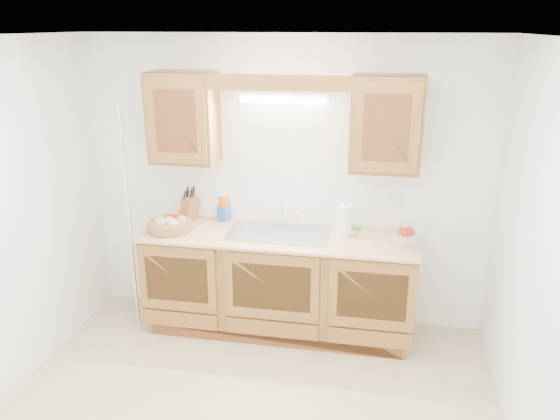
% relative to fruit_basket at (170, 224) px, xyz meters
% --- Properties ---
extents(room, '(3.52, 3.50, 2.50)m').
position_rel_fruit_basket_xyz_m(room, '(0.93, -1.12, 0.30)').
color(room, '#C9B391').
rests_on(room, ground).
extents(base_cabinets, '(2.20, 0.60, 0.86)m').
position_rel_fruit_basket_xyz_m(base_cabinets, '(0.93, 0.08, -0.51)').
color(base_cabinets, '#905D2A').
rests_on(base_cabinets, ground).
extents(countertop, '(2.30, 0.63, 0.04)m').
position_rel_fruit_basket_xyz_m(countertop, '(0.93, 0.06, -0.07)').
color(countertop, '#E1B176').
rests_on(countertop, base_cabinets).
extents(upper_cabinet_left, '(0.55, 0.33, 0.75)m').
position_rel_fruit_basket_xyz_m(upper_cabinet_left, '(0.10, 0.21, 0.87)').
color(upper_cabinet_left, '#905D2A').
rests_on(upper_cabinet_left, room).
extents(upper_cabinet_right, '(0.55, 0.33, 0.75)m').
position_rel_fruit_basket_xyz_m(upper_cabinet_right, '(1.76, 0.21, 0.87)').
color(upper_cabinet_right, '#905D2A').
rests_on(upper_cabinet_right, room).
extents(valance, '(2.20, 0.05, 0.12)m').
position_rel_fruit_basket_xyz_m(valance, '(0.93, 0.07, 1.19)').
color(valance, '#905D2A').
rests_on(valance, room).
extents(fluorescent_fixture, '(0.76, 0.08, 0.08)m').
position_rel_fruit_basket_xyz_m(fluorescent_fixture, '(0.93, 0.29, 1.04)').
color(fluorescent_fixture, white).
rests_on(fluorescent_fixture, room).
extents(sink, '(0.84, 0.46, 0.36)m').
position_rel_fruit_basket_xyz_m(sink, '(0.93, 0.08, -0.12)').
color(sink, '#9E9EA3').
rests_on(sink, countertop).
extents(wire_shelf_pole, '(0.03, 0.03, 2.00)m').
position_rel_fruit_basket_xyz_m(wire_shelf_pole, '(-0.27, -0.19, 0.05)').
color(wire_shelf_pole, silver).
rests_on(wire_shelf_pole, ground).
extents(outlet_plate, '(0.08, 0.01, 0.12)m').
position_rel_fruit_basket_xyz_m(outlet_plate, '(1.88, 0.37, 0.20)').
color(outlet_plate, white).
rests_on(outlet_plate, room).
extents(fruit_basket, '(0.41, 0.41, 0.12)m').
position_rel_fruit_basket_xyz_m(fruit_basket, '(0.00, 0.00, 0.00)').
color(fruit_basket, '#A06C40').
rests_on(fruit_basket, countertop).
extents(knife_block, '(0.17, 0.21, 0.31)m').
position_rel_fruit_basket_xyz_m(knife_block, '(0.08, 0.27, 0.06)').
color(knife_block, '#905D2A').
rests_on(knife_block, countertop).
extents(orange_canister, '(0.10, 0.10, 0.24)m').
position_rel_fruit_basket_xyz_m(orange_canister, '(0.39, 0.32, 0.07)').
color(orange_canister, orange).
rests_on(orange_canister, countertop).
extents(soap_bottle, '(0.11, 0.12, 0.20)m').
position_rel_fruit_basket_xyz_m(soap_bottle, '(0.39, 0.31, 0.05)').
color(soap_bottle, blue).
rests_on(soap_bottle, countertop).
extents(sponge, '(0.12, 0.10, 0.02)m').
position_rel_fruit_basket_xyz_m(sponge, '(1.54, 0.32, -0.04)').
color(sponge, '#CC333F').
rests_on(sponge, countertop).
extents(paper_towel, '(0.15, 0.15, 0.31)m').
position_rel_fruit_basket_xyz_m(paper_towel, '(1.47, 0.16, 0.07)').
color(paper_towel, silver).
rests_on(paper_towel, countertop).
extents(apple_bowl, '(0.33, 0.33, 0.13)m').
position_rel_fruit_basket_xyz_m(apple_bowl, '(1.96, 0.06, 0.01)').
color(apple_bowl, silver).
rests_on(apple_bowl, countertop).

